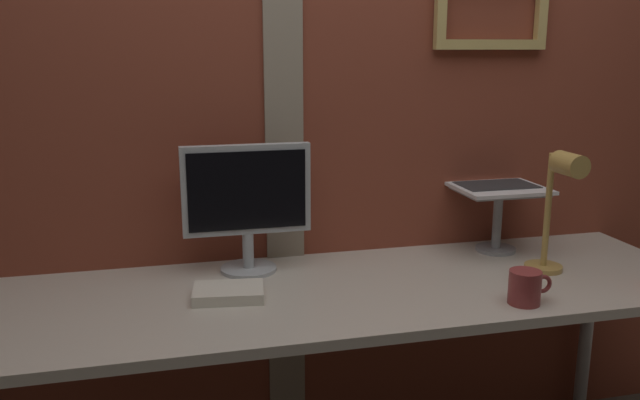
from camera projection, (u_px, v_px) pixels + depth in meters
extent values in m
cube|color=brown|center=(330.00, 99.00, 2.23)|extent=(3.25, 0.12, 2.53)
cube|color=gray|center=(284.00, 101.00, 2.13)|extent=(0.13, 0.01, 2.53)
cube|color=tan|center=(490.00, 45.00, 2.24)|extent=(0.41, 0.03, 0.03)
cube|color=tan|center=(441.00, 10.00, 2.17)|extent=(0.03, 0.03, 0.19)
cube|color=tan|center=(542.00, 11.00, 2.26)|extent=(0.03, 0.03, 0.19)
cube|color=beige|center=(328.00, 294.00, 1.95)|extent=(2.37, 0.68, 0.03)
cylinder|color=#B2B2B7|center=(586.00, 331.00, 2.57)|extent=(0.05, 0.05, 0.70)
cylinder|color=#ADB2B7|center=(249.00, 269.00, 2.11)|extent=(0.18, 0.18, 0.01)
cylinder|color=#ADB2B7|center=(248.00, 250.00, 2.09)|extent=(0.04, 0.04, 0.11)
cube|color=#ADB2B7|center=(247.00, 189.00, 2.05)|extent=(0.40, 0.04, 0.28)
cube|color=black|center=(247.00, 191.00, 2.03)|extent=(0.37, 0.00, 0.25)
cylinder|color=gray|center=(495.00, 249.00, 2.31)|extent=(0.14, 0.14, 0.01)
cylinder|color=gray|center=(497.00, 220.00, 2.29)|extent=(0.03, 0.03, 0.20)
cube|color=gray|center=(499.00, 191.00, 2.27)|extent=(0.28, 0.22, 0.01)
cube|color=white|center=(499.00, 188.00, 2.26)|extent=(0.30, 0.25, 0.01)
cube|color=#2D2D30|center=(497.00, 185.00, 2.28)|extent=(0.26, 0.16, 0.00)
cube|color=white|center=(481.00, 153.00, 2.38)|extent=(0.30, 0.04, 0.19)
cube|color=black|center=(482.00, 153.00, 2.37)|extent=(0.27, 0.03, 0.16)
cylinder|color=tan|center=(543.00, 267.00, 2.12)|extent=(0.12, 0.12, 0.02)
cylinder|color=tan|center=(548.00, 210.00, 2.07)|extent=(0.02, 0.02, 0.37)
cylinder|color=tan|center=(569.00, 164.00, 1.95)|extent=(0.07, 0.11, 0.07)
cylinder|color=maroon|center=(525.00, 287.00, 1.83)|extent=(0.09, 0.09, 0.10)
torus|color=maroon|center=(543.00, 284.00, 1.84)|extent=(0.05, 0.01, 0.05)
cube|color=silver|center=(228.00, 293.00, 1.88)|extent=(0.22, 0.17, 0.03)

